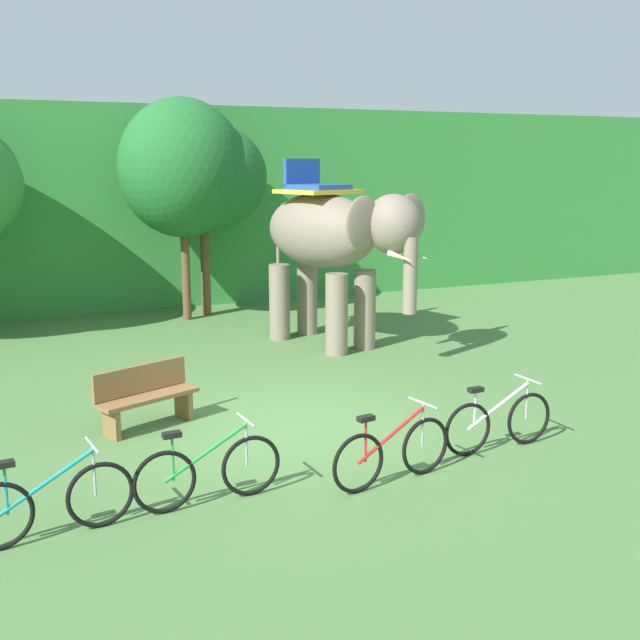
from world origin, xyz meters
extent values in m
plane|color=#4C753D|center=(0.00, 0.00, 0.00)|extent=(80.00, 80.00, 0.00)
cube|color=#338438|center=(0.00, 12.69, 2.55)|extent=(36.00, 6.00, 5.11)
cylinder|color=brown|center=(0.53, 8.11, 1.07)|extent=(0.20, 0.20, 2.13)
ellipsoid|color=#1E6028|center=(0.53, 8.11, 3.57)|extent=(2.95, 2.95, 3.20)
cylinder|color=brown|center=(1.11, 8.49, 1.09)|extent=(0.23, 0.23, 2.17)
ellipsoid|color=#1E6028|center=(1.11, 8.49, 3.36)|extent=(3.07, 3.07, 2.65)
ellipsoid|color=gray|center=(2.48, 4.56, 2.35)|extent=(2.21, 3.19, 1.50)
cylinder|color=gray|center=(3.11, 3.81, 0.80)|extent=(0.44, 0.44, 1.60)
cylinder|color=gray|center=(2.38, 3.58, 0.80)|extent=(0.44, 0.44, 1.60)
cylinder|color=gray|center=(2.57, 5.53, 0.80)|extent=(0.44, 0.44, 1.60)
cylinder|color=gray|center=(1.84, 5.30, 0.80)|extent=(0.44, 0.44, 1.60)
ellipsoid|color=gray|center=(3.08, 2.65, 2.60)|extent=(1.28, 1.35, 1.10)
ellipsoid|color=gray|center=(3.62, 2.98, 2.65)|extent=(0.85, 0.41, 0.96)
ellipsoid|color=gray|center=(2.44, 2.61, 2.65)|extent=(0.85, 0.41, 0.96)
cylinder|color=gray|center=(3.21, 2.22, 1.70)|extent=(0.26, 0.26, 1.40)
cone|color=beige|center=(3.41, 2.33, 2.05)|extent=(0.28, 0.57, 0.21)
cone|color=beige|center=(2.99, 2.20, 2.05)|extent=(0.28, 0.57, 0.21)
cube|color=gold|center=(2.45, 4.65, 3.13)|extent=(1.66, 1.64, 0.08)
cube|color=#1E4799|center=(2.45, 4.65, 3.22)|extent=(1.19, 1.32, 0.10)
cube|color=#1E4799|center=(2.30, 5.13, 3.50)|extent=(0.89, 0.37, 0.56)
cylinder|color=gray|center=(2.05, 5.91, 1.90)|extent=(0.08, 0.08, 0.90)
torus|color=black|center=(-2.93, -2.08, 0.36)|extent=(0.71, 0.13, 0.71)
cylinder|color=teal|center=(-3.45, -2.14, 0.60)|extent=(0.97, 0.16, 0.54)
cylinder|color=teal|center=(-3.82, -2.19, 0.61)|extent=(0.03, 0.03, 0.52)
cube|color=black|center=(-3.82, -2.19, 0.88)|extent=(0.21, 0.12, 0.06)
cylinder|color=#9E9EA3|center=(-2.98, -2.09, 0.64)|extent=(0.03, 0.03, 0.55)
cylinder|color=#9E9EA3|center=(-2.98, -2.09, 0.91)|extent=(0.09, 0.52, 0.03)
torus|color=black|center=(-2.25, -2.03, 0.36)|extent=(0.71, 0.10, 0.71)
torus|color=black|center=(-1.25, -1.96, 0.36)|extent=(0.71, 0.10, 0.71)
cylinder|color=green|center=(-1.78, -2.00, 0.60)|extent=(0.97, 0.11, 0.54)
cylinder|color=green|center=(-2.15, -2.02, 0.61)|extent=(0.03, 0.03, 0.52)
cube|color=black|center=(-2.15, -2.02, 0.88)|extent=(0.21, 0.11, 0.06)
cylinder|color=#9E9EA3|center=(-1.30, -1.97, 0.64)|extent=(0.03, 0.03, 0.55)
cylinder|color=#9E9EA3|center=(-1.30, -1.97, 0.91)|extent=(0.07, 0.52, 0.03)
torus|color=black|center=(-0.11, -2.39, 0.36)|extent=(0.71, 0.17, 0.71)
torus|color=black|center=(0.88, -2.23, 0.36)|extent=(0.71, 0.17, 0.71)
cylinder|color=red|center=(0.36, -2.31, 0.60)|extent=(0.96, 0.21, 0.54)
cylinder|color=red|center=(-0.01, -2.38, 0.61)|extent=(0.03, 0.03, 0.52)
cube|color=black|center=(-0.01, -2.38, 0.88)|extent=(0.21, 0.13, 0.06)
cylinder|color=#9E9EA3|center=(0.83, -2.23, 0.64)|extent=(0.03, 0.03, 0.55)
cylinder|color=#9E9EA3|center=(0.83, -2.23, 0.91)|extent=(0.12, 0.52, 0.03)
torus|color=black|center=(1.68, -1.94, 0.36)|extent=(0.71, 0.08, 0.71)
torus|color=black|center=(2.68, -1.90, 0.36)|extent=(0.71, 0.08, 0.71)
cylinder|color=silver|center=(2.16, -1.92, 0.60)|extent=(0.97, 0.08, 0.54)
cylinder|color=silver|center=(1.78, -1.94, 0.61)|extent=(0.03, 0.03, 0.52)
cube|color=black|center=(1.78, -1.94, 0.88)|extent=(0.20, 0.11, 0.06)
cylinder|color=#9E9EA3|center=(2.63, -1.90, 0.64)|extent=(0.03, 0.03, 0.55)
cylinder|color=#9E9EA3|center=(2.63, -1.90, 0.91)|extent=(0.05, 0.52, 0.03)
cube|color=brown|center=(-1.86, 0.77, 0.45)|extent=(1.54, 0.93, 0.06)
cube|color=brown|center=(-1.93, 0.94, 0.69)|extent=(1.41, 0.62, 0.40)
cube|color=brown|center=(-1.31, 1.00, 0.23)|extent=(0.21, 0.36, 0.45)
cube|color=brown|center=(-2.42, 0.55, 0.23)|extent=(0.21, 0.36, 0.45)
camera|label=1|loc=(-3.83, -9.81, 3.74)|focal=43.37mm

